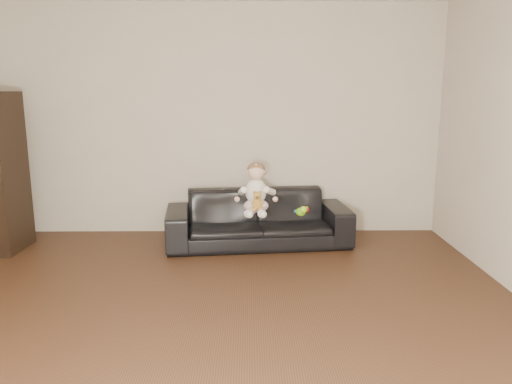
{
  "coord_description": "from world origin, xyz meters",
  "views": [
    {
      "loc": [
        0.32,
        -2.99,
        1.66
      ],
      "look_at": [
        0.38,
        2.16,
        0.6
      ],
      "focal_mm": 35.0,
      "sensor_mm": 36.0,
      "label": 1
    }
  ],
  "objects_px": {
    "baby": "(256,191)",
    "sofa": "(258,218)",
    "teddy_bear": "(257,201)",
    "toy_green": "(301,212)",
    "toy_rattle": "(307,210)",
    "toy_blue_disc": "(299,211)"
  },
  "relations": [
    {
      "from": "toy_green",
      "to": "teddy_bear",
      "type": "bearing_deg",
      "value": -178.68
    },
    {
      "from": "toy_rattle",
      "to": "sofa",
      "type": "bearing_deg",
      "value": 167.43
    },
    {
      "from": "sofa",
      "to": "toy_rattle",
      "type": "distance_m",
      "value": 0.54
    },
    {
      "from": "toy_blue_disc",
      "to": "baby",
      "type": "bearing_deg",
      "value": -176.87
    },
    {
      "from": "teddy_bear",
      "to": "toy_green",
      "type": "distance_m",
      "value": 0.47
    },
    {
      "from": "teddy_bear",
      "to": "toy_blue_disc",
      "type": "relative_size",
      "value": 1.87
    },
    {
      "from": "sofa",
      "to": "toy_green",
      "type": "xyz_separation_m",
      "value": [
        0.44,
        -0.26,
        0.13
      ]
    },
    {
      "from": "baby",
      "to": "toy_rattle",
      "type": "xyz_separation_m",
      "value": [
        0.54,
        -0.01,
        -0.2
      ]
    },
    {
      "from": "toy_green",
      "to": "toy_blue_disc",
      "type": "xyz_separation_m",
      "value": [
        -0.0,
        0.17,
        -0.04
      ]
    },
    {
      "from": "baby",
      "to": "teddy_bear",
      "type": "bearing_deg",
      "value": -77.1
    },
    {
      "from": "baby",
      "to": "toy_green",
      "type": "height_order",
      "value": "baby"
    },
    {
      "from": "baby",
      "to": "toy_rattle",
      "type": "bearing_deg",
      "value": 8.73
    },
    {
      "from": "baby",
      "to": "toy_rattle",
      "type": "height_order",
      "value": "baby"
    },
    {
      "from": "sofa",
      "to": "teddy_bear",
      "type": "bearing_deg",
      "value": -98.7
    },
    {
      "from": "toy_green",
      "to": "baby",
      "type": "bearing_deg",
      "value": 161.96
    },
    {
      "from": "toy_rattle",
      "to": "toy_blue_disc",
      "type": "bearing_deg",
      "value": 159.4
    },
    {
      "from": "sofa",
      "to": "baby",
      "type": "distance_m",
      "value": 0.34
    },
    {
      "from": "baby",
      "to": "toy_green",
      "type": "distance_m",
      "value": 0.52
    },
    {
      "from": "sofa",
      "to": "toy_green",
      "type": "distance_m",
      "value": 0.52
    },
    {
      "from": "toy_green",
      "to": "toy_blue_disc",
      "type": "height_order",
      "value": "toy_green"
    },
    {
      "from": "toy_rattle",
      "to": "toy_blue_disc",
      "type": "relative_size",
      "value": 0.57
    },
    {
      "from": "baby",
      "to": "sofa",
      "type": "bearing_deg",
      "value": 87.71
    }
  ]
}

